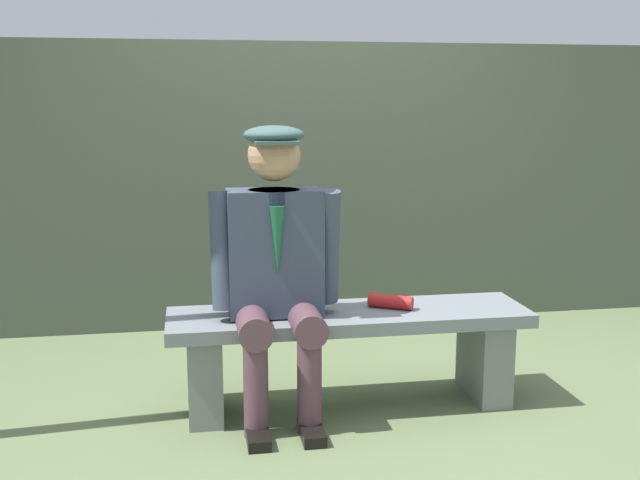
# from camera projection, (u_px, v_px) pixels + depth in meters

# --- Properties ---
(ground_plane) EXTENTS (30.00, 30.00, 0.00)m
(ground_plane) POSITION_uv_depth(u_px,v_px,m) (349.00, 405.00, 3.72)
(ground_plane) COLOR #61724B
(bench) EXTENTS (1.73, 0.45, 0.48)m
(bench) POSITION_uv_depth(u_px,v_px,m) (349.00, 341.00, 3.67)
(bench) COLOR slate
(bench) RESTS_ON ground
(seated_man) EXTENTS (0.60, 0.57, 1.36)m
(seated_man) POSITION_uv_depth(u_px,v_px,m) (276.00, 259.00, 3.47)
(seated_man) COLOR #394356
(seated_man) RESTS_ON ground
(rolled_magazine) EXTENTS (0.22, 0.16, 0.07)m
(rolled_magazine) POSITION_uv_depth(u_px,v_px,m) (391.00, 302.00, 3.68)
(rolled_magazine) COLOR #B21E1E
(rolled_magazine) RESTS_ON bench
(stadium_wall) EXTENTS (12.00, 0.24, 1.83)m
(stadium_wall) POSITION_uv_depth(u_px,v_px,m) (302.00, 185.00, 5.03)
(stadium_wall) COLOR #485142
(stadium_wall) RESTS_ON ground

